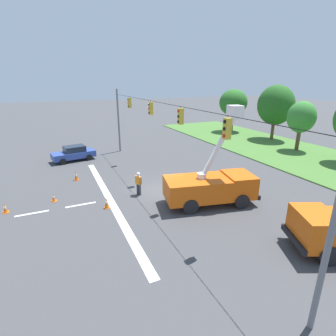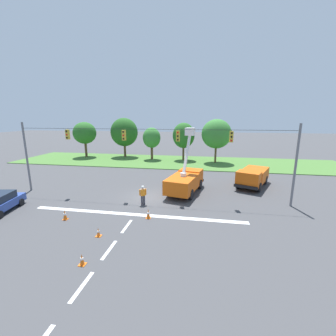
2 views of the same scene
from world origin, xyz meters
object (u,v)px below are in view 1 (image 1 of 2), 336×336
at_px(sedan_blue, 74,153).
at_px(traffic_cone_foreground_left, 54,198).
at_px(traffic_cone_mid_right, 76,176).
at_px(traffic_cone_foreground_right, 5,208).
at_px(utility_truck_bucket_lift, 211,185).
at_px(road_worker, 138,182).
at_px(tree_centre, 301,117).
at_px(tree_west, 276,105).
at_px(tree_far_west, 233,103).
at_px(traffic_cone_mid_left, 107,203).

bearing_deg(sedan_blue, traffic_cone_foreground_left, -13.37).
bearing_deg(traffic_cone_mid_right, traffic_cone_foreground_right, -48.68).
height_order(sedan_blue, traffic_cone_mid_right, sedan_blue).
bearing_deg(utility_truck_bucket_lift, sedan_blue, -152.76).
bearing_deg(road_worker, tree_centre, 101.68).
distance_m(tree_west, traffic_cone_foreground_right, 33.62).
distance_m(tree_far_west, tree_centre, 13.36).
distance_m(tree_centre, traffic_cone_foreground_left, 27.62).
relative_size(tree_far_west, traffic_cone_mid_left, 8.89).
relative_size(tree_west, traffic_cone_foreground_left, 12.63).
xyz_separation_m(tree_west, traffic_cone_foreground_right, (9.44, -31.95, -4.54)).
xyz_separation_m(tree_centre, traffic_cone_foreground_left, (3.04, -27.19, -3.72)).
bearing_deg(traffic_cone_foreground_right, tree_west, 106.47).
xyz_separation_m(traffic_cone_foreground_left, traffic_cone_mid_left, (2.55, 3.20, 0.10)).
xyz_separation_m(tree_west, traffic_cone_mid_right, (5.24, -27.17, -4.46)).
height_order(utility_truck_bucket_lift, sedan_blue, utility_truck_bucket_lift).
bearing_deg(tree_centre, traffic_cone_mid_left, -76.89).
distance_m(tree_centre, road_worker, 22.03).
bearing_deg(traffic_cone_foreground_right, tree_centre, 96.75).
bearing_deg(traffic_cone_foreground_left, tree_far_west, 120.62).
height_order(tree_west, road_worker, tree_west).
bearing_deg(traffic_cone_mid_right, road_worker, 37.84).
xyz_separation_m(tree_far_west, traffic_cone_mid_right, (12.69, -25.77, -4.31)).
bearing_deg(tree_far_west, road_worker, -50.89).
height_order(tree_west, sedan_blue, tree_west).
bearing_deg(traffic_cone_mid_left, traffic_cone_foreground_left, -128.56).
relative_size(utility_truck_bucket_lift, traffic_cone_foreground_left, 11.05).
bearing_deg(traffic_cone_mid_left, traffic_cone_foreground_right, -108.40).
relative_size(tree_far_west, utility_truck_bucket_lift, 1.03).
bearing_deg(road_worker, traffic_cone_mid_right, -142.16).
bearing_deg(road_worker, traffic_cone_foreground_right, -95.61).
relative_size(sedan_blue, traffic_cone_foreground_right, 7.14).
bearing_deg(tree_centre, traffic_cone_foreground_left, -83.62).
distance_m(road_worker, traffic_cone_foreground_left, 6.02).
bearing_deg(tree_far_west, traffic_cone_mid_right, -63.78).
xyz_separation_m(tree_west, traffic_cone_mid_left, (11.47, -25.86, -4.47)).
distance_m(tree_centre, traffic_cone_foreground_right, 30.52).
relative_size(sedan_blue, traffic_cone_foreground_left, 7.60).
relative_size(tree_centre, traffic_cone_mid_right, 7.52).
bearing_deg(tree_far_west, traffic_cone_foreground_left, -59.38).
distance_m(traffic_cone_mid_left, traffic_cone_mid_right, 6.37).
bearing_deg(utility_truck_bucket_lift, traffic_cone_mid_left, -108.45).
xyz_separation_m(tree_centre, utility_truck_bucket_lift, (7.81, -17.33, -2.67)).
relative_size(tree_west, traffic_cone_foreground_right, 11.87).
xyz_separation_m(tree_west, traffic_cone_foreground_left, (8.92, -29.06, -4.56)).
bearing_deg(tree_far_west, sedan_blue, -75.53).
relative_size(sedan_blue, traffic_cone_mid_right, 5.83).
relative_size(traffic_cone_foreground_left, traffic_cone_mid_right, 0.77).
xyz_separation_m(tree_far_west, utility_truck_bucket_lift, (21.15, -17.80, -3.36)).
relative_size(utility_truck_bucket_lift, traffic_cone_mid_right, 8.48).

